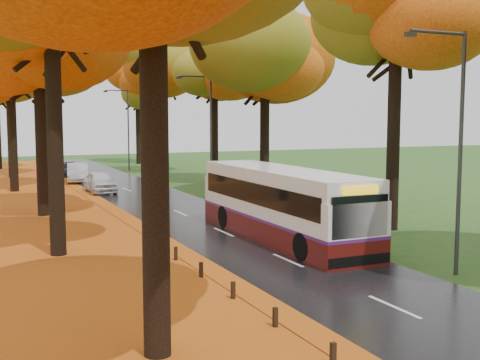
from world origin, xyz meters
TOP-DOWN VIEW (x-y plane):
  - road at (0.00, 25.00)m, footprint 6.50×90.00m
  - centre_line at (0.00, 25.00)m, footprint 0.12×90.00m
  - leaf_verge at (-9.00, 25.00)m, footprint 12.00×90.00m
  - leaf_drift at (-3.05, 25.00)m, footprint 0.90×90.00m
  - trees_left at (-7.18, 27.06)m, footprint 9.20×74.00m
  - trees_right at (7.19, 26.91)m, footprint 9.30×74.20m
  - bollard_row at (-3.70, 4.70)m, footprint 0.11×23.51m
  - streetlamp_near at (3.95, 8.00)m, footprint 2.45×0.18m
  - streetlamp_mid at (3.95, 30.00)m, footprint 2.45×0.18m
  - streetlamp_far at (3.95, 52.00)m, footprint 2.45×0.18m
  - bus at (1.66, 15.56)m, footprint 2.71×11.51m
  - car_white at (-2.11, 35.15)m, footprint 1.78×4.37m
  - car_silver at (-2.35, 42.81)m, footprint 2.32×4.81m
  - car_dark at (-2.19, 48.25)m, footprint 1.88×4.17m

SIDE VIEW (x-z plane):
  - leaf_verge at x=-9.00m, z-range 0.00..0.02m
  - road at x=0.00m, z-range 0.00..0.04m
  - leaf_drift at x=-3.05m, z-range 0.04..0.05m
  - centre_line at x=0.00m, z-range 0.04..0.05m
  - bollard_row at x=-3.70m, z-range 0.00..0.52m
  - car_dark at x=-2.19m, z-range 0.04..1.23m
  - car_white at x=-2.11m, z-range 0.04..1.52m
  - car_silver at x=-2.35m, z-range 0.04..1.56m
  - bus at x=1.66m, z-range 0.11..3.14m
  - streetlamp_near at x=3.95m, z-range 0.71..8.71m
  - streetlamp_mid at x=3.95m, z-range 0.71..8.71m
  - streetlamp_far at x=3.95m, z-range 0.71..8.71m
  - trees_left at x=-7.18m, z-range 2.59..16.48m
  - trees_right at x=7.19m, z-range 2.71..16.67m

